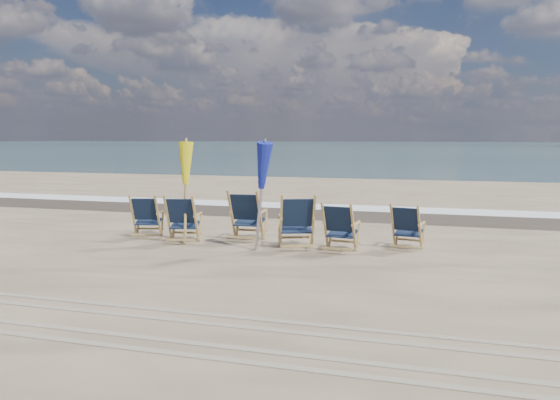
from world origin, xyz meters
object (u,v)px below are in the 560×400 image
(beach_chair_4, at_px, (353,228))
(umbrella_blue, at_px, (260,170))
(beach_chair_2, at_px, (260,216))
(beach_chair_3, at_px, (313,222))
(beach_chair_5, at_px, (419,228))
(beach_chair_0, at_px, (158,216))
(beach_chair_1, at_px, (195,219))
(umbrella_yellow, at_px, (185,169))

(beach_chair_4, height_order, umbrella_blue, umbrella_blue)
(beach_chair_2, xyz_separation_m, beach_chair_3, (1.21, -0.44, 0.00))
(beach_chair_5, height_order, umbrella_blue, umbrella_blue)
(beach_chair_0, bearing_deg, beach_chair_5, 167.26)
(beach_chair_0, relative_size, beach_chair_1, 0.94)
(beach_chair_3, bearing_deg, beach_chair_4, 147.95)
(umbrella_yellow, bearing_deg, beach_chair_5, 6.29)
(beach_chair_1, distance_m, umbrella_yellow, 1.03)
(beach_chair_2, bearing_deg, umbrella_blue, 106.17)
(beach_chair_2, xyz_separation_m, umbrella_blue, (0.31, -0.92, 1.00))
(beach_chair_4, xyz_separation_m, umbrella_blue, (-1.68, -0.31, 1.06))
(beach_chair_1, xyz_separation_m, umbrella_blue, (1.50, -0.39, 1.04))
(beach_chair_5, relative_size, umbrella_yellow, 0.45)
(beach_chair_2, distance_m, beach_chair_5, 3.15)
(beach_chair_1, bearing_deg, beach_chair_3, 171.64)
(beach_chair_0, bearing_deg, beach_chair_1, 147.24)
(beach_chair_5, bearing_deg, beach_chair_4, 37.30)
(beach_chair_3, distance_m, umbrella_yellow, 2.78)
(umbrella_yellow, bearing_deg, beach_chair_4, -1.30)
(beach_chair_3, height_order, umbrella_yellow, umbrella_yellow)
(beach_chair_0, xyz_separation_m, beach_chair_2, (2.21, 0.19, 0.07))
(beach_chair_3, height_order, beach_chair_5, beach_chair_3)
(beach_chair_0, bearing_deg, umbrella_yellow, 142.82)
(beach_chair_0, relative_size, beach_chair_5, 1.05)
(beach_chair_0, bearing_deg, beach_chair_4, 159.87)
(beach_chair_5, xyz_separation_m, umbrella_yellow, (-4.54, -0.50, 1.06))
(beach_chair_1, relative_size, beach_chair_4, 1.05)
(beach_chair_4, height_order, umbrella_yellow, umbrella_yellow)
(beach_chair_1, relative_size, beach_chair_2, 0.93)
(beach_chair_4, bearing_deg, umbrella_blue, 16.49)
(beach_chair_2, bearing_deg, beach_chair_1, 21.33)
(beach_chair_2, height_order, umbrella_yellow, umbrella_yellow)
(beach_chair_0, relative_size, beach_chair_3, 0.87)
(beach_chair_0, xyz_separation_m, beach_chair_5, (5.36, 0.16, -0.02))
(beach_chair_0, xyz_separation_m, umbrella_blue, (2.52, -0.73, 1.07))
(beach_chair_5, distance_m, umbrella_yellow, 4.69)
(beach_chair_3, relative_size, umbrella_blue, 0.53)
(beach_chair_4, relative_size, beach_chair_5, 1.07)
(beach_chair_4, bearing_deg, beach_chair_3, -5.94)
(beach_chair_1, height_order, umbrella_blue, umbrella_blue)
(beach_chair_2, bearing_deg, beach_chair_0, 2.23)
(beach_chair_0, height_order, beach_chair_3, beach_chair_3)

